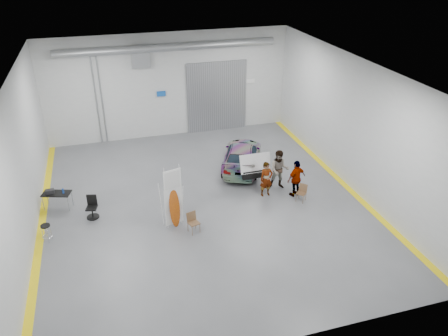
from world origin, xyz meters
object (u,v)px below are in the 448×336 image
object	(u,v)px
person_a	(266,179)
folding_chair_near	(194,226)
person_b	(279,170)
office_chair	(92,208)
shop_stool	(47,233)
person_c	(296,178)
sedan_car	(242,156)
surfboard_display	(172,203)
work_table	(55,193)
folding_chair_far	(301,196)

from	to	relation	value
person_a	folding_chair_near	distance (m)	4.27
person_b	office_chair	distance (m)	8.51
shop_stool	office_chair	xyz separation A→B (m)	(1.72, 1.23, 0.07)
person_c	person_b	bearing A→B (deg)	-80.81
person_c	folding_chair_near	bearing A→B (deg)	-3.20
sedan_car	folding_chair_near	xyz separation A→B (m)	(-3.61, -4.84, -0.37)
sedan_car	surfboard_display	bearing A→B (deg)	67.54
person_a	work_table	world-z (taller)	person_a
person_b	person_c	world-z (taller)	person_b
person_c	folding_chair_far	xyz separation A→B (m)	(0.04, -0.53, -0.63)
person_c	folding_chair_far	bearing A→B (deg)	74.96
folding_chair_far	shop_stool	distance (m)	10.72
folding_chair_near	folding_chair_far	bearing A→B (deg)	-6.55
folding_chair_near	person_a	bearing A→B (deg)	9.22
work_table	office_chair	world-z (taller)	office_chair
work_table	office_chair	size ratio (longest dim) A/B	1.33
sedan_car	person_a	world-z (taller)	person_a
folding_chair_far	surfboard_display	bearing A→B (deg)	-129.41
work_table	office_chair	bearing A→B (deg)	-37.84
office_chair	shop_stool	bearing A→B (deg)	-130.10
person_c	office_chair	xyz separation A→B (m)	(-8.97, 0.77, -0.45)
person_a	folding_chair_far	size ratio (longest dim) A/B	2.08
person_a	shop_stool	distance (m)	9.44
folding_chair_near	person_c	bearing A→B (deg)	-0.84
person_c	surfboard_display	size ratio (longest dim) A/B	0.64
work_table	person_b	bearing A→B (deg)	-6.06
person_a	folding_chair_near	xyz separation A→B (m)	(-3.79, -1.87, -0.56)
folding_chair_near	shop_stool	size ratio (longest dim) A/B	1.17
person_c	sedan_car	bearing A→B (deg)	-85.74
person_a	office_chair	distance (m)	7.69
sedan_car	person_a	xyz separation A→B (m)	(0.18, -2.97, 0.19)
person_b	sedan_car	bearing A→B (deg)	129.95
sedan_car	person_b	world-z (taller)	person_b
sedan_car	person_b	bearing A→B (deg)	135.12
sedan_car	office_chair	size ratio (longest dim) A/B	4.47
sedan_car	folding_chair_far	size ratio (longest dim) A/B	5.51
person_b	surfboard_display	distance (m)	5.59
person_c	shop_stool	bearing A→B (deg)	-16.92
person_c	shop_stool	world-z (taller)	person_c
sedan_car	surfboard_display	world-z (taller)	surfboard_display
work_table	person_c	bearing A→B (deg)	-10.41
person_b	folding_chair_far	bearing A→B (deg)	-51.80
person_a	person_b	bearing A→B (deg)	27.00
person_c	folding_chair_far	size ratio (longest dim) A/B	2.21
sedan_car	person_b	size ratio (longest dim) A/B	2.30
person_a	person_c	bearing A→B (deg)	-19.40
person_b	person_c	bearing A→B (deg)	-43.34
person_a	person_c	world-z (taller)	person_c
sedan_car	shop_stool	distance (m)	9.98
person_c	office_chair	bearing A→B (deg)	-24.30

